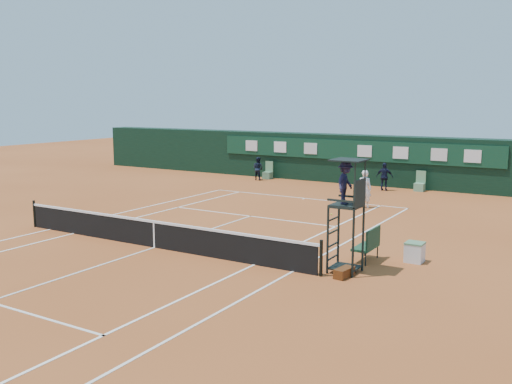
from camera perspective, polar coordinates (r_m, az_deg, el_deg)
ground at (r=20.44m, az=-10.10°, el=-5.49°), size 90.00×90.00×0.00m
court_lines at (r=20.44m, az=-10.10°, el=-5.48°), size 11.05×23.85×0.01m
tennis_net at (r=20.32m, az=-10.14°, el=-4.10°), size 12.90×0.10×1.10m
back_wall at (r=36.21m, az=9.78°, el=3.30°), size 40.00×1.65×3.00m
linesman_chair_left at (r=37.59m, az=1.19°, el=1.81°), size 0.55×0.50×1.15m
linesman_chair_right at (r=33.77m, az=16.05°, el=0.62°), size 0.55×0.50×1.15m
umpire_chair at (r=17.00m, az=9.03°, el=0.04°), size 0.96×0.95×3.42m
player_bench at (r=18.67m, az=11.21°, el=-5.04°), size 0.56×1.20×1.10m
tennis_bag at (r=17.03m, az=8.81°, el=-7.96°), size 0.42×0.78×0.28m
cooler at (r=19.00m, az=15.58°, el=-5.80°), size 0.57×0.57×0.65m
tennis_ball at (r=25.95m, az=7.55°, el=-2.22°), size 0.07×0.07×0.07m
player at (r=27.84m, az=10.79°, el=0.31°), size 0.76×0.59×1.83m
ball_kid_left at (r=36.94m, az=0.20°, el=2.36°), size 0.78×0.64×1.50m
ball_kid_right at (r=33.39m, az=12.74°, el=1.50°), size 0.99×0.53×1.61m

